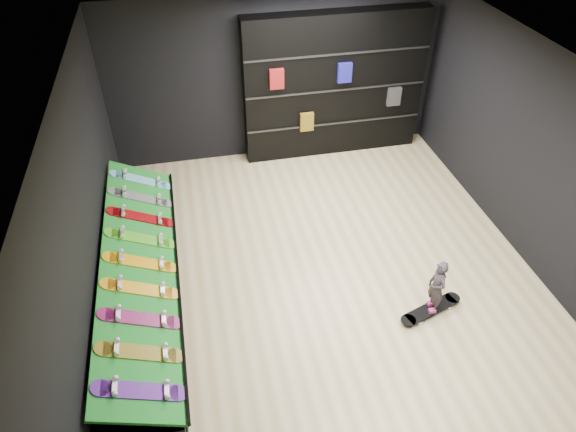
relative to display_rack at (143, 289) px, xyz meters
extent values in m
cube|color=beige|center=(2.55, 0.00, -0.25)|extent=(6.00, 7.00, 0.01)
cube|color=white|center=(2.55, 0.00, 2.75)|extent=(6.00, 7.00, 0.01)
cube|color=black|center=(2.55, 3.50, 1.25)|extent=(6.00, 0.02, 3.00)
cube|color=black|center=(-0.45, 0.00, 1.25)|extent=(0.02, 7.00, 3.00)
cube|color=black|center=(5.55, 0.00, 1.25)|extent=(0.02, 7.00, 3.00)
cube|color=#116C1C|center=(0.05, 0.00, 0.46)|extent=(0.92, 4.50, 0.46)
cube|color=black|center=(3.60, 3.32, 1.08)|extent=(3.32, 0.39, 2.66)
imported|color=black|center=(3.74, -1.03, 0.09)|extent=(0.14, 0.19, 0.49)
camera|label=1|loc=(0.89, -5.07, 5.09)|focal=32.00mm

